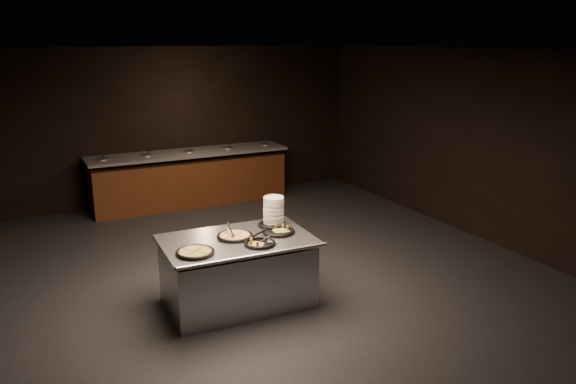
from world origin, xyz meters
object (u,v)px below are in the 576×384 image
object	(u,v)px
serving_counter	(238,273)
plate_stack	(274,211)
pan_cheese_whole	(235,236)
pan_veggie_whole	(195,252)

from	to	relation	value
serving_counter	plate_stack	xyz separation A→B (m)	(0.61, 0.30, 0.59)
plate_stack	pan_cheese_whole	bearing A→B (deg)	-157.81
plate_stack	pan_veggie_whole	xyz separation A→B (m)	(-1.18, -0.54, -0.15)
plate_stack	pan_veggie_whole	world-z (taller)	plate_stack
plate_stack	pan_veggie_whole	distance (m)	1.31
serving_counter	pan_veggie_whole	world-z (taller)	pan_veggie_whole
plate_stack	pan_veggie_whole	size ratio (longest dim) A/B	0.81
pan_veggie_whole	pan_cheese_whole	world-z (taller)	same
pan_veggie_whole	pan_cheese_whole	bearing A→B (deg)	26.82
plate_stack	pan_cheese_whole	xyz separation A→B (m)	(-0.62, -0.25, -0.15)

